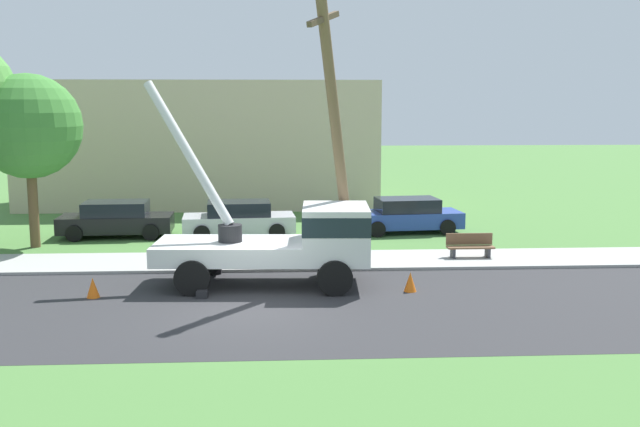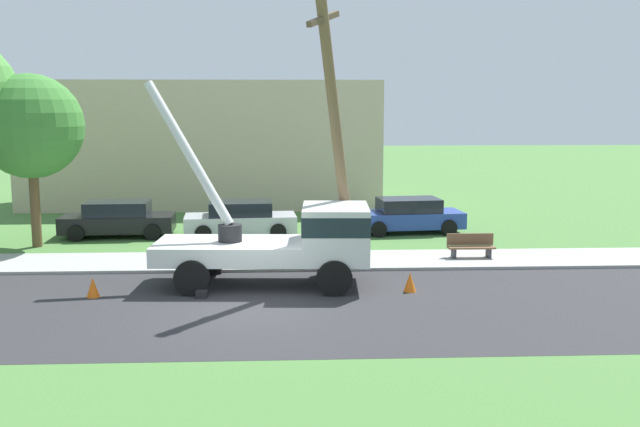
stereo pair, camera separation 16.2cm
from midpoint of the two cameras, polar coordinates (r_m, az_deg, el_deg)
ground_plane at (r=31.09m, az=-4.26°, el=-1.22°), size 120.00×120.00×0.00m
road_asphalt at (r=19.38m, az=-5.19°, el=-7.31°), size 80.00×8.03×0.01m
sidewalk_strip at (r=24.64m, az=-4.66°, el=-3.73°), size 80.00×2.85×0.10m
utility_truck at (r=21.36m, az=-2.05°, el=-1.91°), size 6.75×3.21×5.98m
leaning_utility_pole at (r=21.87m, az=1.48°, el=6.50°), size 1.76×2.82×8.77m
traffic_cone_ahead at (r=20.97m, az=7.25°, el=-5.33°), size 0.36×0.36×0.56m
traffic_cone_behind at (r=21.15m, az=-17.09°, el=-5.52°), size 0.36×0.36×0.56m
parked_sedan_black at (r=30.25m, az=-15.33°, el=-0.42°), size 4.48×2.15×1.42m
parked_sedan_silver at (r=29.36m, az=-6.07°, el=-0.42°), size 4.53×2.24×1.42m
parked_sedan_blue at (r=30.34m, az=7.07°, el=-0.15°), size 4.56×2.30×1.42m
park_bench at (r=25.42m, az=11.86°, el=-2.55°), size 1.60×0.45×0.90m
roadside_tree_near at (r=28.73m, az=-21.50°, el=6.32°), size 3.82×3.82×6.38m
lowrise_building_backdrop at (r=38.85m, az=-8.84°, el=5.43°), size 18.00×6.00×6.40m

